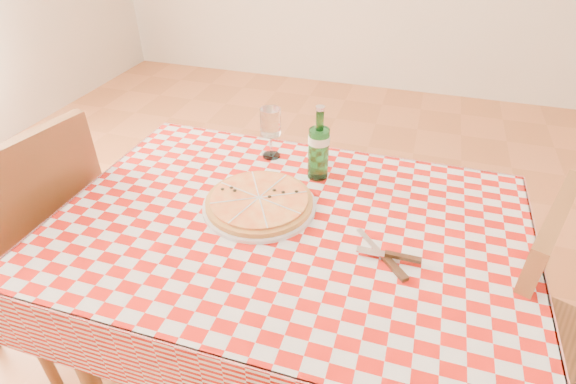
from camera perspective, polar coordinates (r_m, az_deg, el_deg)
name	(u,v)px	position (r m, az deg, el deg)	size (l,w,h in m)	color
dining_table	(288,249)	(1.31, 0.05, -7.27)	(1.20, 0.80, 0.75)	brown
tablecloth	(288,224)	(1.25, 0.05, -4.06)	(1.30, 0.90, 0.01)	#B1120A
chair_near	(553,330)	(1.50, 30.56, -14.83)	(0.52, 0.52, 0.89)	brown
chair_far	(38,239)	(1.74, -29.12, -5.20)	(0.50, 0.50, 0.95)	brown
pizza_plate	(259,201)	(1.30, -3.67, -1.15)	(0.33, 0.33, 0.04)	gold
water_bottle	(319,143)	(1.38, 3.94, 6.23)	(0.07, 0.07, 0.24)	#196624
wine_glass	(271,133)	(1.51, -2.21, 7.47)	(0.07, 0.07, 0.18)	white
cutlery	(385,255)	(1.16, 12.17, -7.80)	(0.23, 0.19, 0.02)	silver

